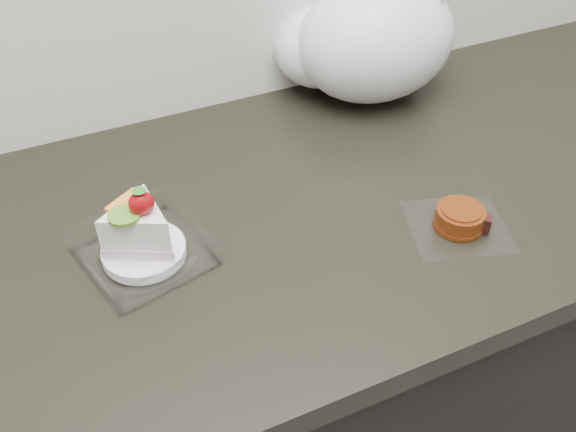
{
  "coord_description": "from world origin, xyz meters",
  "views": [
    {
      "loc": [
        -0.2,
        1.04,
        1.5
      ],
      "look_at": [
        0.07,
        1.63,
        0.94
      ],
      "focal_mm": 40.0,
      "sensor_mm": 36.0,
      "label": 1
    }
  ],
  "objects": [
    {
      "name": "cake_tray",
      "position": [
        -0.12,
        1.67,
        0.93
      ],
      "size": [
        0.18,
        0.18,
        0.12
      ],
      "rotation": [
        0.0,
        0.0,
        0.24
      ],
      "color": "white",
      "rests_on": "counter"
    },
    {
      "name": "counter",
      "position": [
        0.0,
        1.69,
        0.45
      ],
      "size": [
        2.04,
        0.64,
        0.9
      ],
      "color": "black",
      "rests_on": "ground"
    },
    {
      "name": "plastic_bag",
      "position": [
        0.35,
        1.93,
        1.0
      ],
      "size": [
        0.36,
        0.32,
        0.26
      ],
      "rotation": [
        0.0,
        0.0,
        -0.41
      ],
      "color": "white",
      "rests_on": "counter"
    },
    {
      "name": "mooncake_wrap",
      "position": [
        0.29,
        1.55,
        0.91
      ],
      "size": [
        0.17,
        0.16,
        0.03
      ],
      "rotation": [
        0.0,
        0.0,
        -0.14
      ],
      "color": "white",
      "rests_on": "counter"
    }
  ]
}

